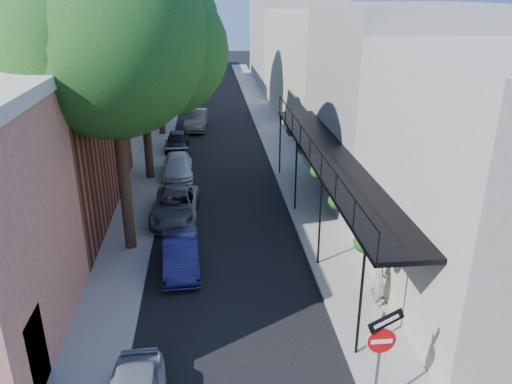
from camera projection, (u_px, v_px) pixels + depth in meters
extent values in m
cube|color=black|center=(215.00, 123.00, 38.63)|extent=(6.00, 64.00, 0.01)
cube|color=gray|center=(163.00, 124.00, 38.24)|extent=(2.00, 64.00, 0.12)
cube|color=gray|center=(266.00, 121.00, 38.98)|extent=(2.00, 64.00, 0.12)
cube|color=beige|center=(36.00, 353.00, 12.35)|extent=(0.10, 1.20, 2.20)
cube|color=gray|center=(96.00, 31.00, 20.41)|extent=(0.06, 7.00, 4.00)
cube|color=gray|center=(76.00, 74.00, 32.43)|extent=(8.00, 12.00, 9.00)
cube|color=beige|center=(111.00, 45.00, 45.16)|extent=(8.00, 16.00, 10.00)
cube|color=tan|center=(132.00, 42.00, 58.45)|extent=(8.00, 12.00, 8.00)
cube|color=gray|center=(407.00, 104.00, 23.94)|extent=(8.00, 10.00, 9.00)
cube|color=beige|center=(332.00, 69.00, 37.97)|extent=(8.00, 20.00, 8.00)
cube|color=gray|center=(293.00, 36.00, 54.20)|extent=(8.00, 16.00, 10.00)
cube|color=black|center=(334.00, 159.00, 19.26)|extent=(2.00, 16.00, 0.15)
cube|color=black|center=(310.00, 138.00, 18.84)|extent=(0.05, 16.00, 0.05)
cylinder|color=black|center=(360.00, 301.00, 13.35)|extent=(0.08, 0.08, 3.40)
cylinder|color=black|center=(280.00, 143.00, 27.19)|extent=(0.08, 0.08, 3.40)
sphere|color=#174E16|center=(364.00, 242.00, 13.84)|extent=(0.60, 0.60, 0.60)
sphere|color=#174E16|center=(318.00, 171.00, 19.37)|extent=(0.60, 0.60, 0.60)
sphere|color=#174E16|center=(292.00, 131.00, 24.91)|extent=(0.60, 0.60, 0.60)
cylinder|color=#595B60|center=(378.00, 364.00, 11.63)|extent=(0.07, 0.07, 2.90)
cylinder|color=red|center=(381.00, 341.00, 11.33)|extent=(0.66, 0.04, 0.66)
cube|color=white|center=(382.00, 342.00, 11.30)|extent=(0.50, 0.02, 0.10)
cylinder|color=white|center=(381.00, 340.00, 11.35)|extent=(0.70, 0.02, 0.70)
cube|color=black|center=(386.00, 321.00, 11.12)|extent=(0.89, 0.15, 0.58)
cube|color=white|center=(387.00, 322.00, 11.09)|extent=(0.60, 0.10, 0.31)
cylinder|color=#382416|center=(123.00, 166.00, 18.52)|extent=(0.44, 0.44, 7.00)
sphere|color=#174E16|center=(109.00, 39.00, 16.83)|extent=(6.80, 6.80, 6.80)
sphere|color=#174E16|center=(163.00, 51.00, 18.11)|extent=(4.76, 4.76, 4.76)
cylinder|color=#382416|center=(146.00, 122.00, 26.03)|extent=(0.44, 0.44, 6.30)
sphere|color=#174E16|center=(139.00, 42.00, 24.52)|extent=(6.00, 6.00, 6.00)
sphere|color=#174E16|center=(172.00, 50.00, 25.67)|extent=(4.20, 4.20, 4.20)
cylinder|color=#382416|center=(159.00, 83.00, 34.14)|extent=(0.44, 0.44, 7.35)
sphere|color=#174E16|center=(154.00, 10.00, 32.37)|extent=(7.00, 7.00, 7.00)
sphere|color=#174E16|center=(182.00, 17.00, 33.69)|extent=(4.90, 4.90, 4.90)
imported|color=#161847|center=(181.00, 254.00, 18.24)|extent=(1.46, 3.68, 1.19)
imported|color=slate|center=(176.00, 206.00, 22.29)|extent=(2.18, 4.44, 1.21)
imported|color=white|center=(178.00, 166.00, 27.45)|extent=(1.77, 3.97, 1.13)
imported|color=black|center=(177.00, 141.00, 31.97)|extent=(1.50, 3.51, 1.18)
imported|color=#666156|center=(196.00, 120.00, 36.82)|extent=(1.78, 4.33, 1.39)
imported|color=gray|center=(379.00, 280.00, 15.76)|extent=(0.48, 0.69, 1.83)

